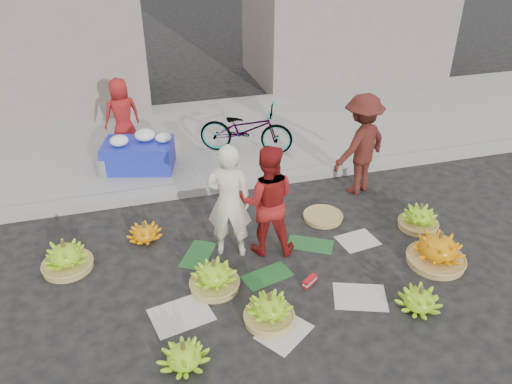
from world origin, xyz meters
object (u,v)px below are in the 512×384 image
object	(u,v)px
banana_bunch_4	(438,249)
banana_bunch_0	(214,276)
vendor_cream	(229,202)
flower_table	(139,153)
bicycle	(246,129)

from	to	relation	value
banana_bunch_4	banana_bunch_0	bearing A→B (deg)	173.77
vendor_cream	flower_table	world-z (taller)	vendor_cream
banana_bunch_4	vendor_cream	world-z (taller)	vendor_cream
banana_bunch_0	flower_table	distance (m)	3.46
vendor_cream	bicycle	world-z (taller)	vendor_cream
vendor_cream	bicycle	size ratio (longest dim) A/B	0.94
banana_bunch_0	vendor_cream	distance (m)	1.00
banana_bunch_4	vendor_cream	distance (m)	2.89
banana_bunch_0	banana_bunch_4	bearing A→B (deg)	-6.23
vendor_cream	bicycle	xyz separation A→B (m)	(0.99, 2.85, -0.25)
banana_bunch_0	banana_bunch_4	distance (m)	3.02
banana_bunch_0	vendor_cream	bearing A→B (deg)	61.48
banana_bunch_4	bicycle	world-z (taller)	bicycle
flower_table	bicycle	world-z (taller)	bicycle
banana_bunch_4	vendor_cream	size ratio (longest dim) A/B	0.46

